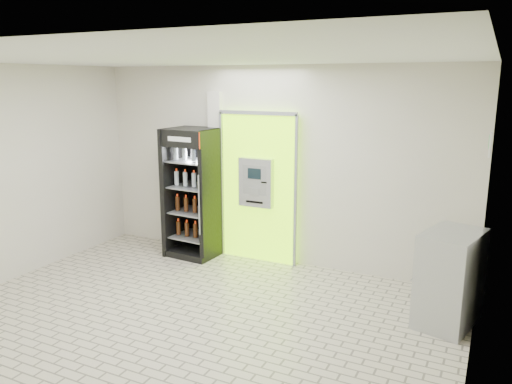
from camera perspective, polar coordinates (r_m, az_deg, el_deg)
The scene contains 7 objects.
ground at distance 6.02m, azimuth -8.31°, elevation -14.97°, with size 6.00×6.00×0.00m, color #BFB59F.
room_shell at distance 5.42m, azimuth -8.92°, elevation 2.57°, with size 6.00×6.00×6.00m.
atm_assembly at distance 7.69m, azimuth 0.32°, elevation 0.63°, with size 1.30×0.24×2.33m.
pillar at distance 8.06m, azimuth -4.56°, elevation 2.08°, with size 0.22×0.11×2.60m.
beverage_cooler at distance 8.01m, azimuth -7.06°, elevation -0.36°, with size 0.81×0.75×2.05m.
steel_cabinet at distance 6.22m, azimuth 21.28°, elevation -9.20°, with size 0.75×0.94×1.11m.
exit_sign at distance 5.80m, azimuth 25.19°, elevation 4.98°, with size 0.02×0.22×0.26m.
Camera 1 is at (3.07, -4.36, 2.78)m, focal length 35.00 mm.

